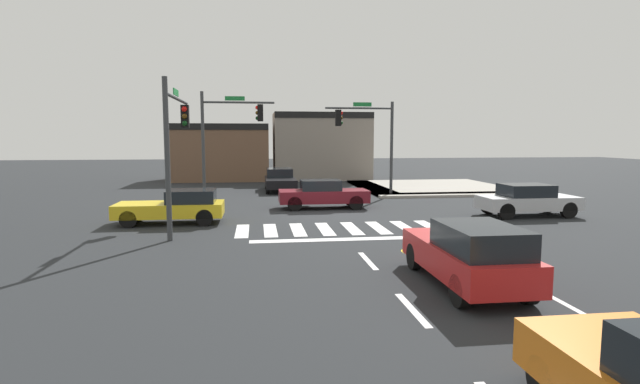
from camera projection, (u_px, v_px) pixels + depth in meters
name	position (u px, v px, depth m)	size (l,w,h in m)	color
ground_plane	(323.00, 211.00, 23.23)	(120.00, 120.00, 0.00)	#232628
crosswalk_near	(338.00, 229.00, 18.80)	(7.85, 2.71, 0.01)	silver
lane_markings	(431.00, 278.00, 12.12)	(6.80, 18.75, 0.01)	white
bike_detector_marking	(420.00, 251.00, 15.00)	(1.13, 1.13, 0.01)	yellow
curb_corner_northeast	(426.00, 188.00, 33.60)	(10.00, 10.60, 0.15)	#9E998E
storefront_row	(276.00, 149.00, 41.13)	(16.38, 5.37, 5.58)	brown
traffic_signal_northwest	(228.00, 128.00, 27.41)	(4.11, 0.32, 6.08)	#383A3D
traffic_signal_southwest	(176.00, 131.00, 18.13)	(0.32, 5.08, 5.51)	#383A3D
traffic_signal_northeast	(368.00, 131.00, 28.90)	(4.12, 0.32, 5.64)	#383A3D
car_maroon	(323.00, 194.00, 24.18)	(4.40, 1.70, 1.42)	maroon
car_yellow	(176.00, 206.00, 19.89)	(4.28, 1.78, 1.38)	gold
car_red	(469.00, 254.00, 11.33)	(1.71, 4.36, 1.57)	red
car_silver	(527.00, 200.00, 21.75)	(4.25, 1.83, 1.44)	#B7BABF
car_black	(280.00, 179.00, 32.41)	(1.94, 4.50, 1.43)	black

